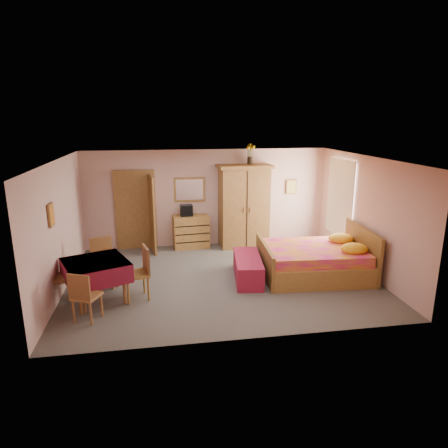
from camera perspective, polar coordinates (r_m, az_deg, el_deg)
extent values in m
plane|color=#635F58|center=(8.80, -0.33, -7.78)|extent=(6.50, 6.50, 0.00)
plane|color=brown|center=(8.16, -0.35, 9.32)|extent=(6.50, 6.50, 0.00)
cube|color=#CFA096|center=(10.80, -2.43, 3.71)|extent=(6.50, 0.10, 2.60)
cube|color=#CFA096|center=(6.04, 3.41, -5.42)|extent=(6.50, 0.10, 2.60)
cube|color=#CFA096|center=(8.52, -22.48, -0.48)|extent=(0.10, 5.00, 2.60)
cube|color=#CFA096|center=(9.44, 19.54, 1.22)|extent=(0.10, 5.00, 2.60)
cube|color=#9E6B35|center=(10.77, -12.49, 1.84)|extent=(1.06, 0.12, 2.15)
cube|color=white|center=(10.43, 16.30, 3.57)|extent=(0.08, 1.40, 1.95)
cube|color=orange|center=(7.85, -23.49, 1.19)|extent=(0.04, 0.32, 0.42)
cube|color=#D8BF59|center=(11.25, 9.59, 5.27)|extent=(0.30, 0.04, 0.40)
cube|color=#AA7A39|center=(10.74, -4.72, -1.08)|extent=(0.98, 0.54, 0.89)
cube|color=white|center=(10.70, -4.94, 4.93)|extent=(0.84, 0.08, 0.66)
cube|color=black|center=(10.57, -5.39, 1.95)|extent=(0.33, 0.25, 0.29)
cube|color=black|center=(10.77, 0.30, 2.09)|extent=(0.28, 0.28, 2.01)
cube|color=olive|center=(10.71, 2.85, 2.57)|extent=(1.46, 0.82, 2.21)
cube|color=gold|center=(10.66, 3.76, 9.97)|extent=(0.23, 0.23, 0.53)
cube|color=#D81589|center=(9.02, 12.71, -3.96)|extent=(2.42, 1.96, 1.07)
cube|color=maroon|center=(8.71, 3.42, -6.32)|extent=(0.73, 1.54, 0.49)
cube|color=maroon|center=(8.01, -17.71, -7.78)|extent=(1.43, 1.43, 0.81)
cube|color=#AC713A|center=(7.34, -19.04, -9.61)|extent=(0.54, 0.54, 0.90)
cube|color=#9F7136|center=(8.61, -16.66, -5.35)|extent=(0.60, 0.60, 1.01)
cube|color=#965F32|center=(8.13, -22.41, -7.07)|extent=(0.53, 0.53, 1.02)
cube|color=#AC7D3A|center=(7.87, -12.51, -6.92)|extent=(0.57, 0.57, 1.03)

